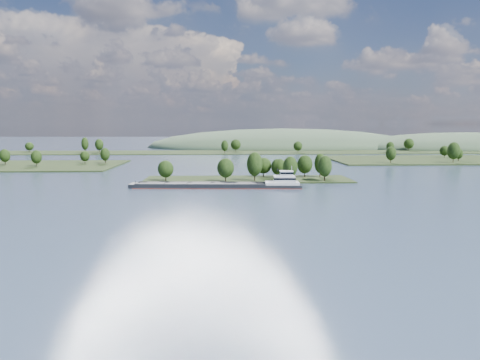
{
  "coord_description": "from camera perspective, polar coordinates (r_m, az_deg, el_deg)",
  "views": [
    {
      "loc": [
        -12.19,
        -46.48,
        27.21
      ],
      "look_at": [
        -5.6,
        130.0,
        6.0
      ],
      "focal_mm": 35.0,
      "sensor_mm": 36.0,
      "label": 1
    }
  ],
  "objects": [
    {
      "name": "hill_west",
      "position": [
        551.9,
        5.39,
        3.99
      ],
      "size": [
        320.0,
        160.0,
        44.0
      ],
      "primitive_type": "ellipsoid",
      "color": "#3E553A",
      "rests_on": "ground"
    },
    {
      "name": "tree_island",
      "position": [
        227.17,
        2.39,
        0.97
      ],
      "size": [
        100.0,
        30.0,
        14.81
      ],
      "color": "black",
      "rests_on": "ground"
    },
    {
      "name": "cargo_barge",
      "position": [
        201.08,
        -1.49,
        -0.57
      ],
      "size": [
        74.03,
        12.96,
        9.96
      ],
      "color": "black",
      "rests_on": "ground"
    },
    {
      "name": "hill_east",
      "position": [
        584.45,
        25.67,
        3.51
      ],
      "size": [
        260.0,
        140.0,
        36.0
      ],
      "primitive_type": "ellipsoid",
      "color": "#3E553A",
      "rests_on": "ground"
    },
    {
      "name": "back_shoreline",
      "position": [
        447.55,
        0.5,
        3.46
      ],
      "size": [
        900.0,
        60.0,
        15.43
      ],
      "color": "black",
      "rests_on": "ground"
    },
    {
      "name": "ground",
      "position": [
        169.13,
        2.02,
        -2.41
      ],
      "size": [
        1800.0,
        1800.0,
        0.0
      ],
      "primitive_type": "plane",
      "color": "#35475D",
      "rests_on": "ground"
    }
  ]
}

